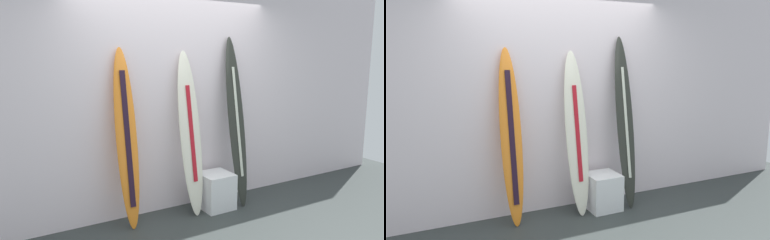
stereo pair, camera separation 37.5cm
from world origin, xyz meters
TOP-DOWN VIEW (x-y plane):
  - wall_back at (0.00, 1.30)m, footprint 7.20×0.20m
  - surfboard_sunset at (-0.69, 1.01)m, footprint 0.24×0.36m
  - surfboard_ivory at (0.08, 0.98)m, footprint 0.28×0.40m
  - surfboard_charcoal at (0.72, 0.96)m, footprint 0.24×0.45m
  - display_block_left at (0.40, 0.92)m, footprint 0.38×0.38m

SIDE VIEW (x-z plane):
  - display_block_left at x=0.40m, z-range 0.00..0.44m
  - surfboard_ivory at x=0.08m, z-range -0.01..1.90m
  - surfboard_sunset at x=-0.69m, z-range 0.00..1.95m
  - surfboard_charcoal at x=0.72m, z-range -0.02..2.07m
  - wall_back at x=0.00m, z-range 0.00..2.80m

